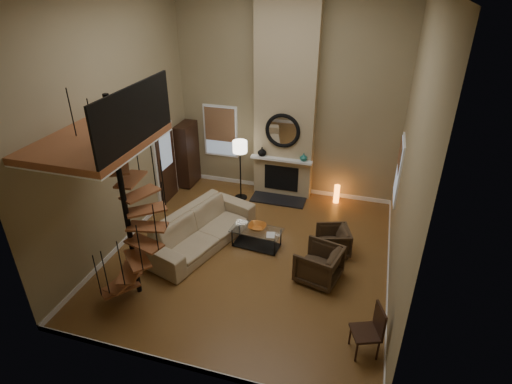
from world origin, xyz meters
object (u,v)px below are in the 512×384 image
(hutch, at_px, (188,154))
(floor_lamp, at_px, (240,151))
(coffee_table, at_px, (257,236))
(sofa, at_px, (201,229))
(armchair_far, at_px, (322,266))
(side_chair, at_px, (371,329))
(accent_lamp, at_px, (337,194))
(armchair_near, at_px, (336,241))

(hutch, relative_size, floor_lamp, 1.08)
(coffee_table, bearing_deg, hutch, 138.77)
(sofa, distance_m, armchair_far, 2.95)
(floor_lamp, height_order, side_chair, floor_lamp)
(floor_lamp, relative_size, accent_lamp, 3.17)
(side_chair, bearing_deg, coffee_table, 138.47)
(hutch, distance_m, coffee_table, 3.81)
(armchair_near, relative_size, side_chair, 0.73)
(armchair_near, xyz_separation_m, side_chair, (0.89, -2.59, 0.17))
(sofa, height_order, floor_lamp, floor_lamp)
(sofa, xyz_separation_m, floor_lamp, (0.20, 2.31, 1.02))
(hutch, xyz_separation_m, sofa, (1.54, -2.72, -0.55))
(accent_lamp, height_order, side_chair, side_chair)
(hutch, relative_size, accent_lamp, 3.41)
(hutch, bearing_deg, side_chair, -41.38)
(armchair_near, xyz_separation_m, coffee_table, (-1.79, -0.22, -0.07))
(armchair_near, bearing_deg, accent_lamp, 167.52)
(armchair_far, xyz_separation_m, coffee_table, (-1.63, 0.74, -0.07))
(accent_lamp, bearing_deg, side_chair, -76.92)
(armchair_far, bearing_deg, side_chair, 46.59)
(sofa, bearing_deg, armchair_far, -82.32)
(accent_lamp, xyz_separation_m, side_chair, (1.15, -4.96, 0.28))
(hutch, distance_m, side_chair, 7.34)
(hutch, relative_size, armchair_near, 2.61)
(hutch, bearing_deg, armchair_near, -26.06)
(sofa, bearing_deg, armchair_near, -63.97)
(armchair_near, distance_m, armchair_far, 0.98)
(armchair_near, distance_m, floor_lamp, 3.57)
(armchair_near, relative_size, coffee_table, 0.58)
(hutch, bearing_deg, armchair_far, -35.86)
(coffee_table, height_order, floor_lamp, floor_lamp)
(armchair_near, relative_size, accent_lamp, 1.31)
(armchair_far, xyz_separation_m, side_chair, (1.04, -1.62, 0.17))
(hutch, xyz_separation_m, floor_lamp, (1.75, -0.40, 0.46))
(floor_lamp, distance_m, side_chair, 5.88)
(armchair_near, bearing_deg, armchair_far, -28.23)
(armchair_far, bearing_deg, hutch, -112.02)
(floor_lamp, distance_m, accent_lamp, 2.89)
(coffee_table, bearing_deg, side_chair, -41.53)
(side_chair, bearing_deg, floor_lamp, 130.19)
(armchair_far, bearing_deg, floor_lamp, -122.30)
(sofa, bearing_deg, coffee_table, -61.71)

